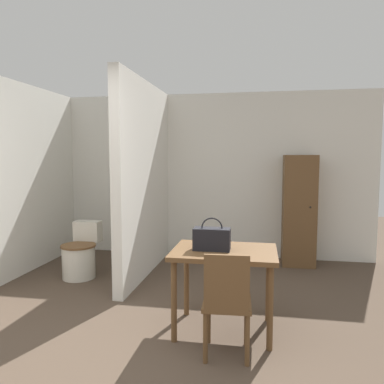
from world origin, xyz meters
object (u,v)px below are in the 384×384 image
at_px(toilet, 81,255).
at_px(wooden_cabinet, 299,210).
at_px(dining_table, 224,261).
at_px(wooden_chair, 227,301).
at_px(handbag, 212,239).

relative_size(toilet, wooden_cabinet, 0.44).
height_order(dining_table, wooden_cabinet, wooden_cabinet).
distance_m(wooden_chair, wooden_cabinet, 2.85).
height_order(dining_table, toilet, dining_table).
distance_m(dining_table, wooden_chair, 0.49).
distance_m(handbag, wooden_cabinet, 2.48).
xyz_separation_m(toilet, handbag, (1.85, -1.20, 0.56)).
bearing_deg(handbag, wooden_chair, -68.18).
bearing_deg(handbag, toilet, 147.02).
bearing_deg(handbag, dining_table, 12.43).
bearing_deg(toilet, wooden_chair, -38.84).
relative_size(toilet, handbag, 2.15).
xyz_separation_m(dining_table, handbag, (-0.11, -0.02, 0.20)).
relative_size(dining_table, wooden_chair, 1.08).
bearing_deg(wooden_chair, wooden_cabinet, 70.45).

